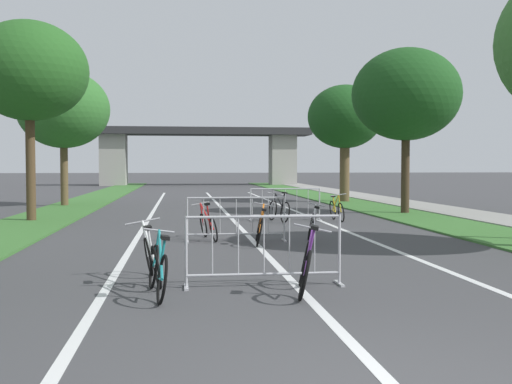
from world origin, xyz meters
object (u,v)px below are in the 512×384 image
bicycle_white_6 (152,259)px  bicycle_silver_4 (312,227)px  bicycle_orange_2 (260,228)px  tree_left_cypress_far (63,110)px  bicycle_yellow_1 (337,210)px  crowd_barrier_nearest (264,251)px  bicycle_red_3 (208,225)px  bicycle_purple_0 (305,267)px  bicycle_teal_5 (158,270)px  tree_right_pine_far (345,117)px  crowd_barrier_third (285,204)px  tree_left_oak_mid (29,72)px  bicycle_black_7 (279,210)px  crowd_barrier_second (236,219)px  tree_right_pine_near (406,95)px

bicycle_white_6 → bicycle_silver_4: bearing=43.0°
bicycle_orange_2 → bicycle_silver_4: bicycle_orange_2 is taller
tree_left_cypress_far → bicycle_yellow_1: 13.69m
crowd_barrier_nearest → bicycle_white_6: (-1.66, 0.48, -0.15)m
bicycle_silver_4 → bicycle_red_3: bearing=167.9°
tree_left_cypress_far → bicycle_purple_0: size_ratio=3.54×
tree_left_cypress_far → bicycle_red_3: bearing=-66.2°
crowd_barrier_nearest → bicycle_yellow_1: bearing=70.0°
tree_left_cypress_far → bicycle_silver_4: size_ratio=3.47×
bicycle_white_6 → bicycle_teal_5: bearing=-91.2°
crowd_barrier_nearest → bicycle_white_6: bearing=163.7°
tree_right_pine_far → bicycle_silver_4: size_ratio=3.32×
crowd_barrier_third → bicycle_purple_0: (-1.65, -11.29, -0.14)m
bicycle_silver_4 → bicycle_white_6: size_ratio=0.98×
bicycle_yellow_1 → bicycle_silver_4: 5.86m
tree_left_oak_mid → bicycle_orange_2: bearing=-44.8°
bicycle_yellow_1 → bicycle_black_7: bicycle_black_7 is taller
tree_right_pine_far → bicycle_teal_5: size_ratio=3.34×
tree_right_pine_far → crowd_barrier_second: bearing=-114.1°
crowd_barrier_nearest → bicycle_orange_2: bearing=83.4°
tree_right_pine_far → tree_left_oak_mid: bearing=-144.9°
tree_right_pine_far → bicycle_silver_4: 16.55m
tree_right_pine_near → bicycle_yellow_1: size_ratio=3.83×
crowd_barrier_nearest → crowd_barrier_third: size_ratio=1.00×
tree_left_cypress_far → bicycle_silver_4: bearing=-60.0°
tree_left_oak_mid → crowd_barrier_second: size_ratio=2.71×
bicycle_teal_5 → crowd_barrier_second: bearing=66.6°
tree_right_pine_far → bicycle_white_6: size_ratio=3.27×
bicycle_orange_2 → bicycle_white_6: size_ratio=0.96×
tree_right_pine_near → tree_left_cypress_far: bearing=155.8°
tree_right_pine_far → bicycle_purple_0: tree_right_pine_far is taller
bicycle_orange_2 → bicycle_red_3: (-1.13, 0.96, -0.01)m
tree_left_oak_mid → bicycle_purple_0: bearing=-61.5°
tree_right_pine_near → crowd_barrier_second: size_ratio=2.59×
tree_left_oak_mid → bicycle_purple_0: 14.21m
bicycle_purple_0 → bicycle_black_7: size_ratio=1.00×
bicycle_orange_2 → bicycle_teal_5: size_ratio=0.98×
tree_left_cypress_far → crowd_barrier_second: size_ratio=2.54×
crowd_barrier_second → bicycle_white_6: 5.17m
tree_right_pine_near → bicycle_purple_0: (-6.49, -13.41, -3.99)m
bicycle_teal_5 → bicycle_purple_0: bearing=-10.1°
bicycle_orange_2 → bicycle_red_3: bearing=145.8°
bicycle_orange_2 → bicycle_red_3: size_ratio=1.00×
tree_left_cypress_far → bicycle_orange_2: (6.84, -13.95, -3.86)m
bicycle_red_3 → crowd_barrier_second: bearing=-45.8°
bicycle_yellow_1 → bicycle_silver_4: size_ratio=0.92×
tree_right_pine_far → bicycle_yellow_1: tree_right_pine_far is taller
tree_left_oak_mid → crowd_barrier_nearest: bearing=-62.3°
crowd_barrier_third → bicycle_orange_2: (-1.59, -5.86, -0.16)m
tree_left_oak_mid → tree_right_pine_far: size_ratio=1.11×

